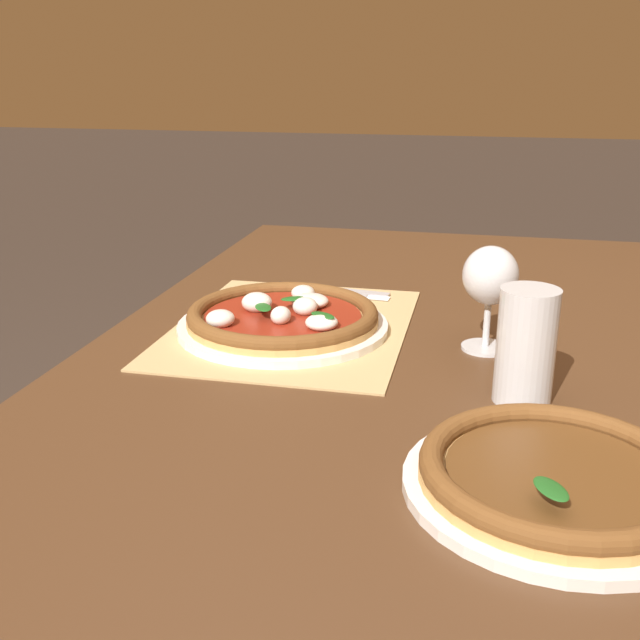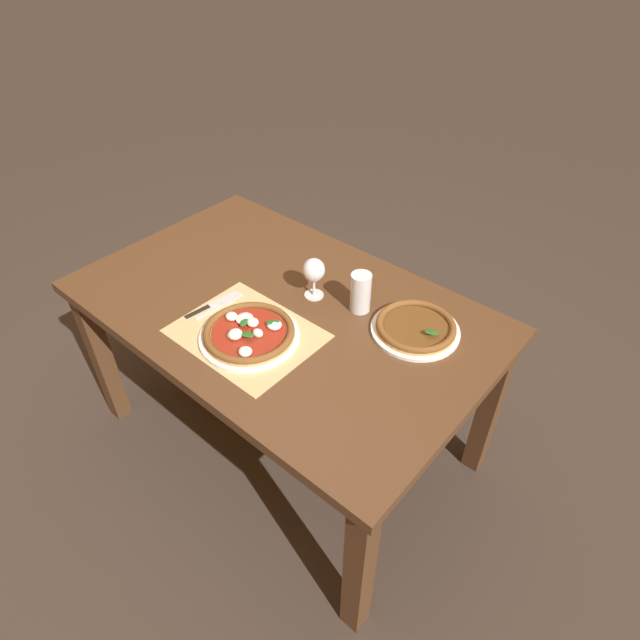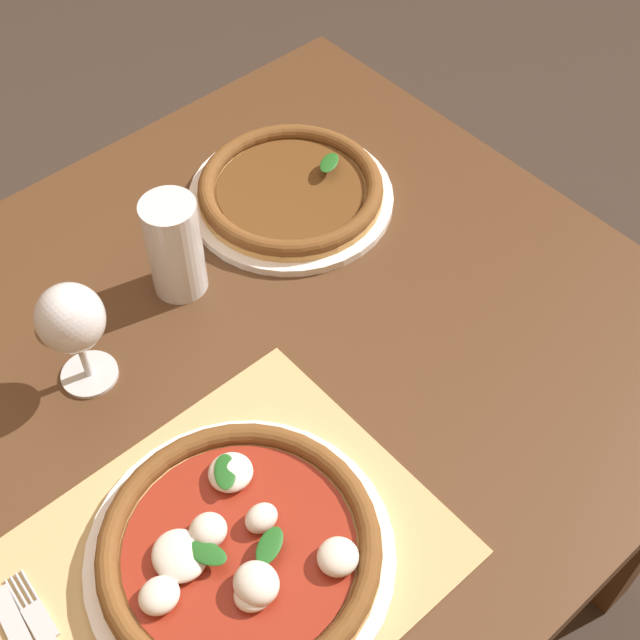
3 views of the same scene
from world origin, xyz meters
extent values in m
cube|color=#4C301C|center=(0.00, 0.00, 0.72)|extent=(1.48, 0.93, 0.04)
cube|color=#4C301C|center=(-0.68, -0.41, 0.35)|extent=(0.07, 0.07, 0.70)
cube|color=#4C301C|center=(-0.68, 0.41, 0.35)|extent=(0.07, 0.07, 0.70)
cube|color=tan|center=(0.02, -0.19, 0.74)|extent=(0.46, 0.36, 0.00)
cylinder|color=white|center=(0.04, -0.19, 0.75)|extent=(0.33, 0.33, 0.01)
cylinder|color=tan|center=(0.04, -0.19, 0.76)|extent=(0.30, 0.30, 0.01)
torus|color=brown|center=(0.04, -0.19, 0.77)|extent=(0.30, 0.30, 0.02)
cylinder|color=maroon|center=(0.04, -0.19, 0.77)|extent=(0.24, 0.24, 0.00)
ellipsoid|color=silver|center=(0.03, -0.16, 0.78)|extent=(0.04, 0.04, 0.03)
ellipsoid|color=silver|center=(-0.01, -0.16, 0.78)|extent=(0.06, 0.06, 0.02)
ellipsoid|color=silver|center=(0.11, -0.27, 0.78)|extent=(0.04, 0.04, 0.03)
ellipsoid|color=silver|center=(0.02, -0.24, 0.78)|extent=(0.04, 0.04, 0.02)
ellipsoid|color=silver|center=(-0.05, -0.19, 0.78)|extent=(0.04, 0.04, 0.02)
ellipsoid|color=silver|center=(0.08, -0.19, 0.78)|extent=(0.04, 0.03, 0.03)
ellipsoid|color=silver|center=(0.03, -0.24, 0.78)|extent=(0.05, 0.05, 0.03)
ellipsoid|color=silver|center=(0.09, -0.12, 0.78)|extent=(0.05, 0.05, 0.02)
ellipsoid|color=#1E5B1E|center=(0.08, -0.12, 0.79)|extent=(0.04, 0.05, 0.00)
ellipsoid|color=#1E5B1E|center=(0.06, -0.22, 0.79)|extent=(0.05, 0.04, 0.00)
ellipsoid|color=#1E5B1E|center=(0.01, -0.18, 0.79)|extent=(0.04, 0.05, 0.00)
cylinder|color=white|center=(0.44, 0.19, 0.75)|extent=(0.30, 0.30, 0.01)
cylinder|color=tan|center=(0.44, 0.19, 0.76)|extent=(0.26, 0.26, 0.01)
torus|color=brown|center=(0.44, 0.19, 0.77)|extent=(0.26, 0.26, 0.02)
cylinder|color=brown|center=(0.44, 0.19, 0.76)|extent=(0.21, 0.21, 0.00)
ellipsoid|color=#1E5B1E|center=(0.50, 0.18, 0.78)|extent=(0.05, 0.04, 0.00)
cylinder|color=silver|center=(0.05, 0.12, 0.74)|extent=(0.07, 0.07, 0.00)
cylinder|color=silver|center=(0.05, 0.12, 0.78)|extent=(0.01, 0.01, 0.06)
ellipsoid|color=silver|center=(0.05, 0.12, 0.85)|extent=(0.08, 0.08, 0.08)
ellipsoid|color=#C17019|center=(0.05, 0.12, 0.84)|extent=(0.07, 0.07, 0.05)
cylinder|color=silver|center=(0.22, 0.16, 0.81)|extent=(0.07, 0.07, 0.15)
cylinder|color=black|center=(0.22, 0.16, 0.80)|extent=(0.07, 0.07, 0.12)
cylinder|color=silver|center=(0.22, 0.16, 0.86)|extent=(0.07, 0.07, 0.02)
cube|color=#B7B7BC|center=(-0.16, -0.20, 0.75)|extent=(0.02, 0.12, 0.00)
cube|color=#B7B7BC|center=(-0.15, -0.12, 0.75)|extent=(0.03, 0.05, 0.00)
cylinder|color=#B7B7BC|center=(-0.14, -0.07, 0.75)|extent=(0.01, 0.04, 0.00)
cylinder|color=#B7B7BC|center=(-0.15, -0.07, 0.75)|extent=(0.01, 0.04, 0.00)
cylinder|color=#B7B7BC|center=(-0.15, -0.07, 0.75)|extent=(0.01, 0.04, 0.00)
cylinder|color=#B7B7BC|center=(-0.16, -0.07, 0.75)|extent=(0.01, 0.04, 0.00)
cube|color=black|center=(-0.19, -0.22, 0.75)|extent=(0.03, 0.10, 0.01)
cube|color=#B7B7BC|center=(-0.17, -0.12, 0.75)|extent=(0.03, 0.12, 0.00)
camera|label=1|loc=(1.11, 0.10, 1.14)|focal=42.00mm
camera|label=2|loc=(1.07, -1.03, 1.92)|focal=30.00mm
camera|label=3|loc=(-0.15, -0.54, 1.64)|focal=50.00mm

